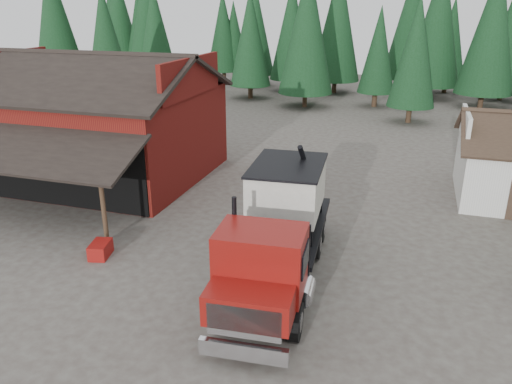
% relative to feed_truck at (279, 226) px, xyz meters
% --- Properties ---
extents(ground, '(120.00, 120.00, 0.00)m').
position_rel_feed_truck_xyz_m(ground, '(-2.20, -1.40, -2.14)').
color(ground, '#494039').
rests_on(ground, ground).
extents(red_barn, '(12.80, 13.63, 7.18)m').
position_rel_feed_truck_xyz_m(red_barn, '(-13.20, 8.50, 0.55)').
color(red_barn, maroon).
rests_on(red_barn, ground).
extents(conifer_backdrop, '(76.00, 16.00, 16.00)m').
position_rel_feed_truck_xyz_m(conifer_backdrop, '(-2.20, 40.60, -2.14)').
color(conifer_backdrop, '#113316').
rests_on(conifer_backdrop, ground).
extents(near_pine_a, '(4.40, 4.40, 11.40)m').
position_rel_feed_truck_xyz_m(near_pine_a, '(-24.20, 26.60, 4.25)').
color(near_pine_a, '#382619').
rests_on(near_pine_a, ground).
extents(near_pine_b, '(3.96, 3.96, 10.40)m').
position_rel_feed_truck_xyz_m(near_pine_b, '(3.80, 28.60, 3.75)').
color(near_pine_b, '#382619').
rests_on(near_pine_b, ground).
extents(near_pine_d, '(5.28, 5.28, 13.40)m').
position_rel_feed_truck_xyz_m(near_pine_d, '(-6.20, 32.60, 5.25)').
color(near_pine_d, '#382619').
rests_on(near_pine_d, ground).
extents(feed_truck, '(3.59, 10.32, 4.58)m').
position_rel_feed_truck_xyz_m(feed_truck, '(0.00, 0.00, 0.00)').
color(feed_truck, black).
rests_on(feed_truck, ground).
extents(equip_box, '(0.94, 1.23, 0.60)m').
position_rel_feed_truck_xyz_m(equip_box, '(-7.32, -0.48, -1.84)').
color(equip_box, maroon).
rests_on(equip_box, ground).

